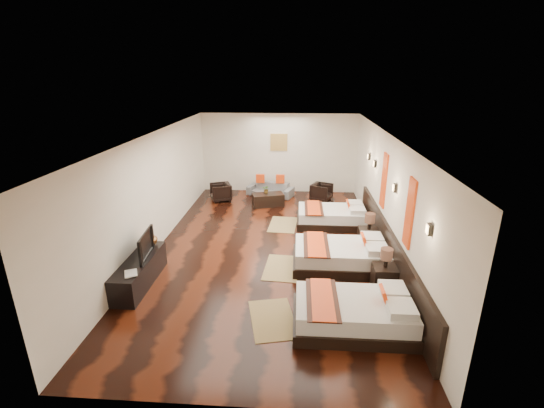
# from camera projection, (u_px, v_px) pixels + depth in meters

# --- Properties ---
(floor) EXTENTS (5.50, 9.50, 0.01)m
(floor) POSITION_uv_depth(u_px,v_px,m) (269.00, 247.00, 9.36)
(floor) COLOR black
(floor) RESTS_ON ground
(ceiling) EXTENTS (5.50, 9.50, 0.01)m
(ceiling) POSITION_uv_depth(u_px,v_px,m) (268.00, 135.00, 8.43)
(ceiling) COLOR white
(ceiling) RESTS_ON floor
(back_wall) EXTENTS (5.50, 0.01, 2.80)m
(back_wall) POSITION_uv_depth(u_px,v_px,m) (279.00, 153.00, 13.37)
(back_wall) COLOR silver
(back_wall) RESTS_ON floor
(left_wall) EXTENTS (0.01, 9.50, 2.80)m
(left_wall) POSITION_uv_depth(u_px,v_px,m) (155.00, 192.00, 9.07)
(left_wall) COLOR silver
(left_wall) RESTS_ON floor
(right_wall) EXTENTS (0.01, 9.50, 2.80)m
(right_wall) POSITION_uv_depth(u_px,v_px,m) (386.00, 196.00, 8.72)
(right_wall) COLOR silver
(right_wall) RESTS_ON floor
(headboard_panel) EXTENTS (0.08, 6.60, 0.90)m
(headboard_panel) POSITION_uv_depth(u_px,v_px,m) (388.00, 248.00, 8.28)
(headboard_panel) COLOR black
(headboard_panel) RESTS_ON floor
(bed_near) EXTENTS (2.03, 1.28, 0.78)m
(bed_near) POSITION_uv_depth(u_px,v_px,m) (355.00, 313.00, 6.36)
(bed_near) COLOR black
(bed_near) RESTS_ON floor
(bed_mid) EXTENTS (2.10, 1.32, 0.80)m
(bed_mid) POSITION_uv_depth(u_px,v_px,m) (342.00, 255.00, 8.34)
(bed_mid) COLOR black
(bed_mid) RESTS_ON floor
(bed_far) EXTENTS (1.95, 1.23, 0.75)m
(bed_far) POSITION_uv_depth(u_px,v_px,m) (332.00, 216.00, 10.67)
(bed_far) COLOR black
(bed_far) RESTS_ON floor
(nightstand_a) EXTENTS (0.45, 0.45, 0.89)m
(nightstand_a) POSITION_uv_depth(u_px,v_px,m) (384.00, 275.00, 7.46)
(nightstand_a) COLOR black
(nightstand_a) RESTS_ON floor
(nightstand_b) EXTENTS (0.47, 0.47, 0.92)m
(nightstand_b) POSITION_uv_depth(u_px,v_px,m) (368.00, 236.00, 9.19)
(nightstand_b) COLOR black
(nightstand_b) RESTS_ON floor
(jute_mat_near) EXTENTS (0.99, 1.33, 0.01)m
(jute_mat_near) POSITION_uv_depth(u_px,v_px,m) (273.00, 319.00, 6.63)
(jute_mat_near) COLOR #977D4C
(jute_mat_near) RESTS_ON floor
(jute_mat_mid) EXTENTS (0.84, 1.25, 0.01)m
(jute_mat_mid) POSITION_uv_depth(u_px,v_px,m) (282.00, 268.00, 8.37)
(jute_mat_mid) COLOR #977D4C
(jute_mat_mid) RESTS_ON floor
(jute_mat_far) EXTENTS (0.84, 1.25, 0.01)m
(jute_mat_far) POSITION_uv_depth(u_px,v_px,m) (283.00, 225.00, 10.75)
(jute_mat_far) COLOR #977D4C
(jute_mat_far) RESTS_ON floor
(tv_console) EXTENTS (0.50, 1.80, 0.55)m
(tv_console) POSITION_uv_depth(u_px,v_px,m) (140.00, 272.00, 7.66)
(tv_console) COLOR black
(tv_console) RESTS_ON floor
(tv) EXTENTS (0.21, 0.93, 0.53)m
(tv) POSITION_uv_depth(u_px,v_px,m) (142.00, 245.00, 7.61)
(tv) COLOR black
(tv) RESTS_ON tv_console
(book) EXTENTS (0.33, 0.37, 0.03)m
(book) POSITION_uv_depth(u_px,v_px,m) (124.00, 275.00, 6.98)
(book) COLOR black
(book) RESTS_ON tv_console
(figurine) EXTENTS (0.36, 0.36, 0.33)m
(figurine) POSITION_uv_depth(u_px,v_px,m) (150.00, 238.00, 8.15)
(figurine) COLOR brown
(figurine) RESTS_ON tv_console
(sofa) EXTENTS (1.72, 1.11, 0.47)m
(sofa) POSITION_uv_depth(u_px,v_px,m) (270.00, 189.00, 13.22)
(sofa) COLOR slate
(sofa) RESTS_ON floor
(armchair_left) EXTENTS (0.85, 0.84, 0.60)m
(armchair_left) POSITION_uv_depth(u_px,v_px,m) (221.00, 192.00, 12.68)
(armchair_left) COLOR black
(armchair_left) RESTS_ON floor
(armchair_right) EXTENTS (0.84, 0.83, 0.58)m
(armchair_right) POSITION_uv_depth(u_px,v_px,m) (322.00, 192.00, 12.71)
(armchair_right) COLOR black
(armchair_right) RESTS_ON floor
(coffee_table) EXTENTS (1.10, 0.77, 0.40)m
(coffee_table) POSITION_uv_depth(u_px,v_px,m) (268.00, 200.00, 12.25)
(coffee_table) COLOR black
(coffee_table) RESTS_ON floor
(table_plant) EXTENTS (0.27, 0.25, 0.26)m
(table_plant) POSITION_uv_depth(u_px,v_px,m) (266.00, 189.00, 12.21)
(table_plant) COLOR #256120
(table_plant) RESTS_ON coffee_table
(orange_panel_a) EXTENTS (0.04, 0.40, 1.30)m
(orange_panel_a) POSITION_uv_depth(u_px,v_px,m) (410.00, 213.00, 6.83)
(orange_panel_a) COLOR #D86014
(orange_panel_a) RESTS_ON right_wall
(orange_panel_b) EXTENTS (0.04, 0.40, 1.30)m
(orange_panel_b) POSITION_uv_depth(u_px,v_px,m) (384.00, 180.00, 8.90)
(orange_panel_b) COLOR #D86014
(orange_panel_b) RESTS_ON right_wall
(sconce_near) EXTENTS (0.07, 0.12, 0.18)m
(sconce_near) POSITION_uv_depth(u_px,v_px,m) (429.00, 229.00, 5.75)
(sconce_near) COLOR black
(sconce_near) RESTS_ON right_wall
(sconce_mid) EXTENTS (0.07, 0.12, 0.18)m
(sconce_mid) POSITION_uv_depth(u_px,v_px,m) (395.00, 188.00, 7.82)
(sconce_mid) COLOR black
(sconce_mid) RESTS_ON right_wall
(sconce_far) EXTENTS (0.07, 0.12, 0.18)m
(sconce_far) POSITION_uv_depth(u_px,v_px,m) (375.00, 164.00, 9.89)
(sconce_far) COLOR black
(sconce_far) RESTS_ON right_wall
(sconce_lounge) EXTENTS (0.07, 0.12, 0.18)m
(sconce_lounge) POSITION_uv_depth(u_px,v_px,m) (369.00, 157.00, 10.73)
(sconce_lounge) COLOR black
(sconce_lounge) RESTS_ON right_wall
(gold_artwork) EXTENTS (0.60, 0.04, 0.60)m
(gold_artwork) POSITION_uv_depth(u_px,v_px,m) (279.00, 142.00, 13.21)
(gold_artwork) COLOR #AD873F
(gold_artwork) RESTS_ON back_wall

